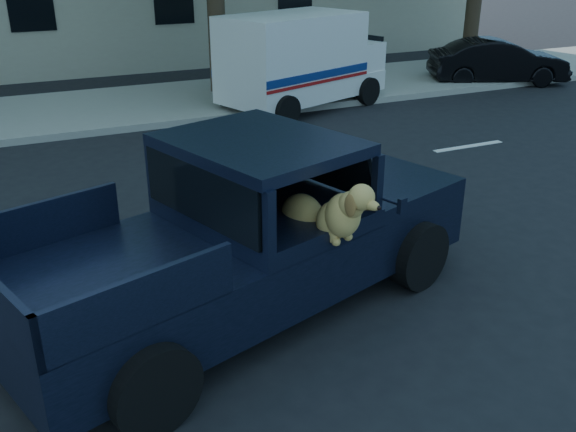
# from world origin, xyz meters

# --- Properties ---
(ground) EXTENTS (120.00, 120.00, 0.00)m
(ground) POSITION_xyz_m (0.00, 0.00, 0.00)
(ground) COLOR black
(ground) RESTS_ON ground
(far_sidewalk) EXTENTS (60.00, 4.00, 0.15)m
(far_sidewalk) POSITION_xyz_m (0.00, 9.20, 0.07)
(far_sidewalk) COLOR gray
(far_sidewalk) RESTS_ON ground
(lane_stripes) EXTENTS (21.60, 0.14, 0.01)m
(lane_stripes) POSITION_xyz_m (2.00, 3.40, 0.01)
(lane_stripes) COLOR silver
(lane_stripes) RESTS_ON ground
(pickup_truck) EXTENTS (5.61, 3.54, 1.88)m
(pickup_truck) POSITION_xyz_m (1.77, -0.35, 0.63)
(pickup_truck) COLOR black
(pickup_truck) RESTS_ON ground
(mail_truck) EXTENTS (4.40, 3.12, 2.20)m
(mail_truck) POSITION_xyz_m (6.34, 7.60, 0.96)
(mail_truck) COLOR silver
(mail_truck) RESTS_ON ground
(parked_sedan) EXTENTS (2.65, 3.92, 1.22)m
(parked_sedan) POSITION_xyz_m (12.61, 7.87, 0.61)
(parked_sedan) COLOR black
(parked_sedan) RESTS_ON ground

